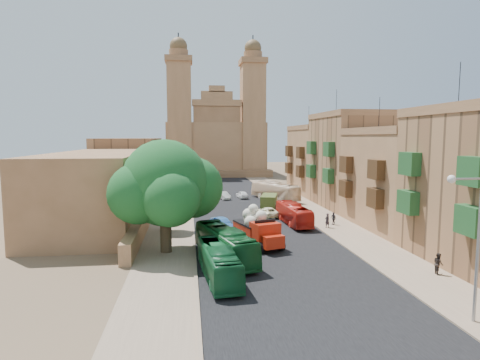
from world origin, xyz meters
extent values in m
plane|color=brown|center=(0.00, 0.00, 0.00)|extent=(260.00, 260.00, 0.00)
cube|color=black|center=(0.00, 30.00, 0.01)|extent=(14.00, 140.00, 0.01)
cube|color=#887059|center=(9.50, 30.00, 0.01)|extent=(5.00, 140.00, 0.01)
cube|color=#887059|center=(-9.50, 30.00, 0.01)|extent=(5.00, 140.00, 0.01)
cube|color=#887059|center=(7.00, 30.00, 0.06)|extent=(0.25, 140.00, 0.12)
cube|color=#887059|center=(-7.00, 30.00, 0.06)|extent=(0.25, 140.00, 0.12)
cylinder|color=black|center=(15.00, -0.20, 14.60)|extent=(0.06, 0.06, 3.60)
cube|color=#205126|center=(11.55, -6.92, 4.56)|extent=(0.90, 2.20, 2.00)
cube|color=#205126|center=(11.55, 0.92, 4.56)|extent=(0.90, 2.20, 2.00)
cube|color=#205126|center=(11.55, -6.92, 7.92)|extent=(0.90, 2.20, 2.00)
cube|color=#205126|center=(11.55, 0.92, 7.92)|extent=(0.90, 2.20, 2.00)
cube|color=#926542|center=(16.00, 11.00, 5.25)|extent=(8.00, 14.00, 10.50)
cube|color=brown|center=(16.00, 11.00, 10.90)|extent=(8.20, 14.00, 0.80)
cylinder|color=black|center=(15.00, 13.80, 13.10)|extent=(0.06, 0.06, 3.60)
cube|color=#412915|center=(11.55, 7.08, 3.99)|extent=(0.90, 2.20, 2.00)
cube|color=#412915|center=(11.55, 14.92, 3.99)|extent=(0.90, 2.20, 2.00)
cube|color=#412915|center=(11.55, 7.08, 6.93)|extent=(0.90, 2.20, 2.00)
cube|color=#412915|center=(11.55, 14.92, 6.93)|extent=(0.90, 2.20, 2.00)
cube|color=#9B6C46|center=(16.00, 25.00, 6.50)|extent=(8.00, 14.00, 13.00)
cube|color=brown|center=(16.00, 25.00, 13.40)|extent=(8.20, 14.00, 0.80)
cylinder|color=black|center=(15.00, 27.80, 15.60)|extent=(0.06, 0.06, 3.60)
cube|color=#205126|center=(11.55, 21.08, 4.94)|extent=(0.90, 2.20, 2.00)
cube|color=#205126|center=(11.55, 28.92, 4.94)|extent=(0.90, 2.20, 2.00)
cube|color=#205126|center=(11.55, 21.08, 8.58)|extent=(0.90, 2.20, 2.00)
cube|color=#205126|center=(11.55, 28.92, 8.58)|extent=(0.90, 2.20, 2.00)
cube|color=#926542|center=(16.00, 39.00, 5.75)|extent=(8.00, 14.00, 11.50)
cube|color=brown|center=(16.00, 39.00, 11.90)|extent=(8.20, 14.00, 0.80)
cylinder|color=black|center=(15.00, 41.80, 14.10)|extent=(0.06, 0.06, 3.60)
cube|color=#412915|center=(11.55, 35.08, 4.37)|extent=(0.90, 2.20, 2.00)
cube|color=#412915|center=(11.55, 42.92, 4.37)|extent=(0.90, 2.20, 2.00)
cube|color=#412915|center=(11.55, 35.08, 7.59)|extent=(0.90, 2.20, 2.00)
cube|color=#412915|center=(11.55, 42.92, 7.59)|extent=(0.90, 2.20, 2.00)
cube|color=#926542|center=(-12.50, 20.00, 0.90)|extent=(1.00, 40.00, 1.80)
cube|color=brown|center=(-18.00, 18.00, 4.20)|extent=(10.00, 28.00, 8.40)
cube|color=#9B6C46|center=(-18.00, 44.00, 5.00)|extent=(10.00, 22.00, 10.00)
cube|color=#926542|center=(0.00, 81.00, 7.00)|extent=(26.00, 20.00, 14.00)
cube|color=brown|center=(0.00, 70.50, 0.90)|extent=(28.00, 4.00, 1.80)
cube|color=brown|center=(0.00, 72.20, 10.00)|extent=(12.00, 2.00, 16.00)
cube|color=#926542|center=(0.00, 72.20, 18.90)|extent=(12.60, 2.40, 1.60)
cube|color=#926542|center=(0.00, 72.20, 20.60)|extent=(8.00, 2.00, 2.40)
cube|color=#926542|center=(0.00, 72.20, 22.40)|extent=(4.00, 2.00, 1.60)
cube|color=#926542|center=(-9.50, 73.50, 14.50)|extent=(6.00, 6.00, 29.00)
cube|color=brown|center=(-9.50, 73.50, 29.60)|extent=(6.80, 6.80, 1.40)
cylinder|color=brown|center=(-9.50, 73.50, 31.20)|extent=(4.80, 4.80, 1.80)
sphere|color=brown|center=(-9.50, 73.50, 33.00)|extent=(4.40, 4.40, 4.40)
cylinder|color=black|center=(-9.50, 73.50, 35.40)|extent=(0.28, 0.28, 1.80)
cube|color=#926542|center=(9.50, 73.50, 14.50)|extent=(6.00, 6.00, 29.00)
cube|color=brown|center=(9.50, 73.50, 29.60)|extent=(6.80, 6.80, 1.40)
cylinder|color=brown|center=(9.50, 73.50, 31.20)|extent=(4.80, 4.80, 1.80)
sphere|color=brown|center=(9.50, 73.50, 33.00)|extent=(4.40, 4.40, 4.40)
cylinder|color=black|center=(9.50, 73.50, 35.40)|extent=(0.28, 0.28, 1.80)
cylinder|color=#3C2F1E|center=(-9.50, 4.00, 1.91)|extent=(1.00, 1.00, 3.82)
sphere|color=#11411B|center=(-9.50, 4.00, 6.23)|extent=(7.63, 7.63, 7.63)
sphere|color=#11411B|center=(-7.09, 5.21, 5.62)|extent=(5.62, 5.62, 5.62)
sphere|color=#11411B|center=(-11.71, 3.10, 5.42)|extent=(5.22, 5.22, 5.22)
sphere|color=#11411B|center=(-8.90, 1.59, 5.22)|extent=(4.82, 4.82, 4.82)
sphere|color=#11411B|center=(-10.60, 6.21, 7.03)|extent=(4.42, 4.42, 4.42)
cylinder|color=#3C2F1E|center=(-10.00, 12.00, 1.23)|extent=(0.44, 0.44, 2.47)
sphere|color=#11411B|center=(-10.00, 12.00, 3.72)|extent=(3.59, 3.59, 3.59)
cylinder|color=#3C2F1E|center=(-10.00, 24.00, 1.02)|extent=(0.44, 0.44, 2.04)
sphere|color=#11411B|center=(-10.00, 24.00, 3.07)|extent=(2.96, 2.96, 2.96)
cylinder|color=#3C2F1E|center=(-10.00, 36.00, 1.15)|extent=(0.44, 0.44, 2.31)
sphere|color=#11411B|center=(-10.00, 36.00, 3.48)|extent=(3.35, 3.35, 3.35)
cylinder|color=#3C2F1E|center=(-10.00, 48.00, 1.19)|extent=(0.44, 0.44, 2.37)
sphere|color=#11411B|center=(-10.00, 48.00, 3.58)|extent=(3.45, 3.45, 3.45)
cylinder|color=gray|center=(8.20, -12.00, 4.00)|extent=(0.18, 0.18, 8.00)
cylinder|color=gray|center=(7.30, -12.00, 8.00)|extent=(1.80, 0.12, 0.12)
sphere|color=white|center=(6.40, -12.00, 8.00)|extent=(0.44, 0.44, 0.44)
cube|color=red|center=(-1.32, 6.15, 1.38)|extent=(3.50, 4.51, 0.99)
cube|color=black|center=(-1.32, 6.15, 1.93)|extent=(3.57, 4.58, 0.13)
cube|color=red|center=(-0.57, 3.73, 1.49)|extent=(2.77, 2.48, 1.99)
cube|color=red|center=(-0.18, 2.46, 1.05)|extent=(2.18, 1.82, 1.10)
cube|color=black|center=(-0.57, 3.73, 2.26)|extent=(2.04, 0.73, 0.99)
cylinder|color=black|center=(-1.33, 2.45, 0.50)|extent=(0.66, 1.06, 0.99)
cylinder|color=black|center=(0.78, 3.11, 0.50)|extent=(0.66, 1.06, 0.99)
cylinder|color=black|center=(-2.77, 7.09, 0.50)|extent=(0.66, 1.06, 0.99)
cylinder|color=black|center=(-0.66, 7.74, 0.50)|extent=(0.66, 1.06, 0.99)
sphere|color=beige|center=(-1.65, 5.35, 2.21)|extent=(1.21, 1.21, 1.21)
sphere|color=beige|center=(-0.70, 6.00, 2.21)|extent=(1.21, 1.21, 1.21)
sphere|color=beige|center=(-1.52, 6.78, 2.21)|extent=(1.21, 1.21, 1.21)
sphere|color=beige|center=(-1.78, 6.12, 2.81)|extent=(1.10, 1.10, 1.10)
sphere|color=beige|center=(-0.66, 5.32, 2.76)|extent=(1.10, 1.10, 1.10)
sphere|color=beige|center=(-1.29, 6.05, 3.31)|extent=(0.99, 0.99, 0.99)
cube|color=#495921|center=(4.00, 24.39, 0.98)|extent=(3.31, 5.13, 1.96)
cylinder|color=black|center=(2.64, 23.07, 0.39)|extent=(0.52, 0.84, 0.78)
cylinder|color=black|center=(4.43, 22.55, 0.39)|extent=(0.52, 0.84, 0.78)
cylinder|color=black|center=(3.57, 26.24, 0.39)|extent=(0.52, 0.84, 0.78)
cylinder|color=black|center=(5.36, 25.71, 0.39)|extent=(0.52, 0.84, 0.78)
imported|color=#14572C|center=(-5.36, -3.34, 1.19)|extent=(2.81, 8.71, 2.38)
imported|color=#135525|center=(-4.50, 1.10, 1.35)|extent=(4.78, 9.92, 2.69)
imported|color=red|center=(4.76, 13.71, 1.21)|extent=(2.44, 8.74, 2.41)
imported|color=#FBDAB7|center=(6.50, 31.90, 1.45)|extent=(6.51, 10.50, 2.90)
imported|color=#498FD2|center=(-3.77, 11.99, 0.72)|extent=(2.97, 4.53, 1.43)
imported|color=silver|center=(-1.70, 33.89, 0.60)|extent=(2.26, 3.84, 1.19)
imported|color=#FEF6CA|center=(2.60, 18.59, 0.61)|extent=(2.84, 4.70, 1.22)
imported|color=#112249|center=(-4.45, 49.45, 0.58)|extent=(1.88, 4.12, 1.17)
imported|color=white|center=(1.47, 34.51, 0.61)|extent=(1.97, 3.77, 1.23)
imported|color=#3E9CC8|center=(-1.91, 58.57, 0.58)|extent=(2.22, 3.74, 1.16)
imported|color=black|center=(8.08, 11.44, 0.82)|extent=(0.70, 0.58, 1.64)
imported|color=#2A221E|center=(11.00, -4.55, 0.81)|extent=(0.74, 0.88, 1.62)
imported|color=#333139|center=(9.33, 12.84, 0.75)|extent=(0.62, 0.95, 1.50)
camera|label=1|loc=(-7.43, -31.48, 10.21)|focal=30.00mm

